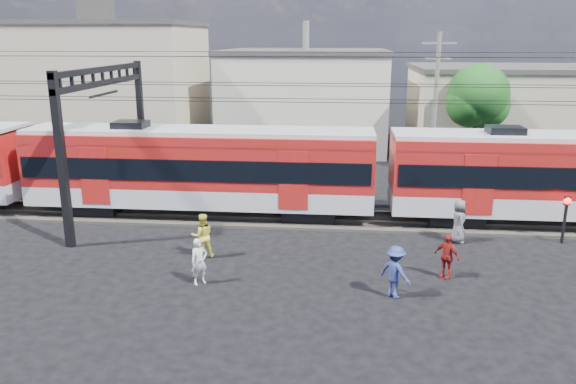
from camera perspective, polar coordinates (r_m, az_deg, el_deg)
name	(u,v)px	position (r m, az deg, el deg)	size (l,w,h in m)	color
ground	(312,294)	(18.87, 2.41, -10.35)	(120.00, 120.00, 0.00)	black
track_bed	(321,218)	(26.28, 3.37, -2.63)	(70.00, 3.40, 0.12)	#2D2823
rail_near	(320,220)	(25.53, 3.31, -2.90)	(70.00, 0.12, 0.12)	#59544C
rail_far	(322,211)	(26.95, 3.43, -1.90)	(70.00, 0.12, 0.12)	#59544C
commuter_train	(205,166)	(26.39, -8.46, 2.58)	(50.30, 3.08, 4.17)	black
catenary	(134,107)	(26.88, -15.41, 8.35)	(70.00, 9.30, 7.52)	black
building_west	(103,86)	(44.82, -18.31, 10.15)	(14.28, 10.20, 9.30)	tan
building_midwest	(305,98)	(44.29, 1.78, 9.56)	(12.24, 12.24, 7.30)	beige
building_mideast	(529,112)	(43.33, 23.31, 7.52)	(16.32, 10.20, 6.30)	tan
utility_pole_mid	(435,106)	(32.59, 14.70, 8.49)	(1.80, 0.24, 8.50)	slate
tree_near	(481,98)	(36.22, 19.00, 9.01)	(3.82, 3.64, 6.72)	#382619
pedestrian_a	(199,261)	(19.54, -9.01, -6.98)	(0.59, 0.39, 1.63)	silver
pedestrian_b	(202,236)	(21.79, -8.69, -4.40)	(0.85, 0.66, 1.75)	#DED245
pedestrian_c	(395,272)	(18.64, 10.84, -7.98)	(1.14, 0.65, 1.76)	navy
pedestrian_d	(447,256)	(20.53, 15.81, -6.30)	(0.94, 0.39, 1.61)	maroon
pedestrian_e	(459,221)	(24.13, 16.94, -2.85)	(0.89, 0.58, 1.81)	#545359
crossing_signal	(566,211)	(25.47, 26.39, -1.74)	(0.29, 0.29, 2.00)	black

